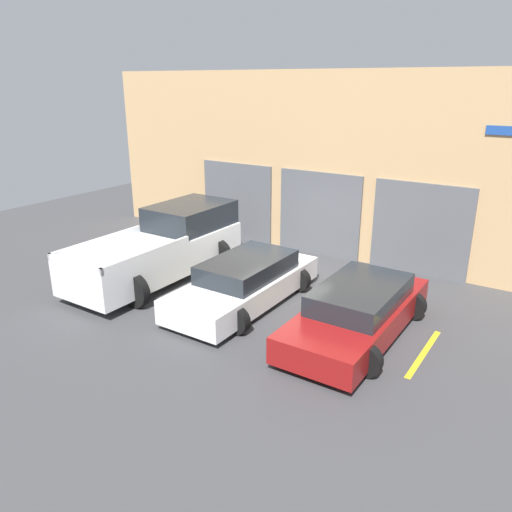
{
  "coord_description": "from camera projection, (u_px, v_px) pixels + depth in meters",
  "views": [
    {
      "loc": [
        6.5,
        -10.79,
        5.26
      ],
      "look_at": [
        0.0,
        -0.94,
        1.1
      ],
      "focal_mm": 35.0,
      "sensor_mm": 36.0,
      "label": 1
    }
  ],
  "objects": [
    {
      "name": "parking_stripe_left",
      "position": [
        199.0,
        290.0,
        13.25
      ],
      "size": [
        0.12,
        2.2,
        0.01
      ],
      "primitive_type": "cube",
      "color": "gold",
      "rests_on": "ground"
    },
    {
      "name": "ground_plane",
      "position": [
        275.0,
        284.0,
        13.62
      ],
      "size": [
        28.0,
        28.0,
        0.0
      ],
      "primitive_type": "plane",
      "color": "#3D3D3F"
    },
    {
      "name": "pickup_truck",
      "position": [
        164.0,
        246.0,
        13.98
      ],
      "size": [
        2.54,
        5.37,
        1.85
      ],
      "color": "white",
      "rests_on": "ground"
    },
    {
      "name": "sedan_white",
      "position": [
        246.0,
        282.0,
        12.32
      ],
      "size": [
        2.11,
        4.55,
        1.16
      ],
      "color": "white",
      "rests_on": "ground"
    },
    {
      "name": "sedan_side",
      "position": [
        358.0,
        311.0,
        10.79
      ],
      "size": [
        2.18,
        4.61,
        1.14
      ],
      "color": "maroon",
      "rests_on": "ground"
    },
    {
      "name": "shophouse_building",
      "position": [
        332.0,
        167.0,
        15.29
      ],
      "size": [
        17.16,
        0.68,
        5.58
      ],
      "color": "tan",
      "rests_on": "ground"
    },
    {
      "name": "parking_stripe_far_left",
      "position": [
        122.0,
        268.0,
        14.79
      ],
      "size": [
        0.12,
        2.2,
        0.01
      ],
      "primitive_type": "cube",
      "color": "gold",
      "rests_on": "ground"
    },
    {
      "name": "parking_stripe_right",
      "position": [
        424.0,
        353.0,
        10.18
      ],
      "size": [
        0.12,
        2.2,
        0.01
      ],
      "primitive_type": "cube",
      "color": "gold",
      "rests_on": "ground"
    },
    {
      "name": "parking_stripe_centre",
      "position": [
        297.0,
        317.0,
        11.71
      ],
      "size": [
        0.12,
        2.2,
        0.01
      ],
      "primitive_type": "cube",
      "color": "gold",
      "rests_on": "ground"
    }
  ]
}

